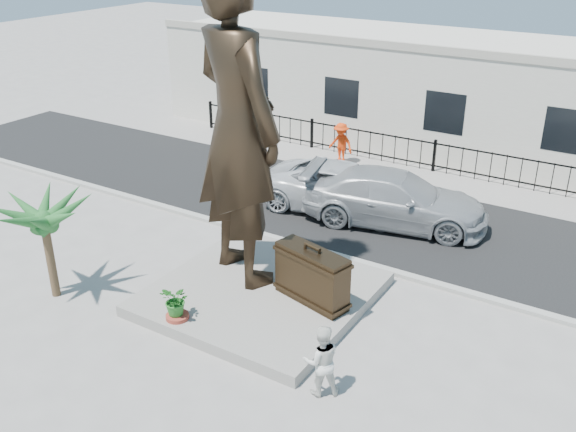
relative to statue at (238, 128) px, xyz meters
name	(u,v)px	position (x,y,z in m)	size (l,w,h in m)	color
ground	(244,333)	(1.44, -1.99, -4.35)	(100.00, 100.00, 0.00)	#9E9991
street	(382,214)	(1.44, 6.01, -4.34)	(40.00, 7.00, 0.01)	black
curb	(333,255)	(1.44, 2.51, -4.29)	(40.00, 0.25, 0.12)	#A5A399
far_sidewalk	(425,178)	(1.44, 10.01, -4.34)	(40.00, 2.50, 0.02)	#9E9991
plinth	(262,293)	(0.94, -0.49, -4.20)	(5.20, 5.20, 0.30)	gray
fence	(434,157)	(1.44, 10.81, -3.75)	(22.00, 0.10, 1.20)	black
building	(472,94)	(1.44, 15.01, -2.15)	(28.00, 7.00, 4.40)	silver
statue	(238,128)	(0.00, 0.00, 0.00)	(2.95, 1.94, 8.09)	black
suitcase	(312,276)	(2.32, -0.29, -3.34)	(1.99, 0.63, 1.40)	black
tourist	(321,361)	(4.04, -2.88, -3.54)	(0.78, 0.61, 1.61)	white
car_white	(345,188)	(0.17, 5.72, -3.56)	(2.59, 5.61, 1.56)	silver
car_silver	(395,199)	(2.01, 5.58, -3.48)	(2.40, 5.91, 1.72)	#A1A4A6
worker	(341,143)	(-2.07, 9.67, -3.48)	(1.09, 0.62, 1.68)	#EF3A0C
palm_tree	(57,295)	(-3.76, -3.20, -4.35)	(1.80, 1.80, 3.20)	#215B25
planter	(178,322)	(0.00, -2.69, -4.15)	(0.56, 0.56, 0.40)	#9D3829
shrub	(176,301)	(0.00, -2.69, -3.55)	(0.71, 0.62, 0.79)	#277024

